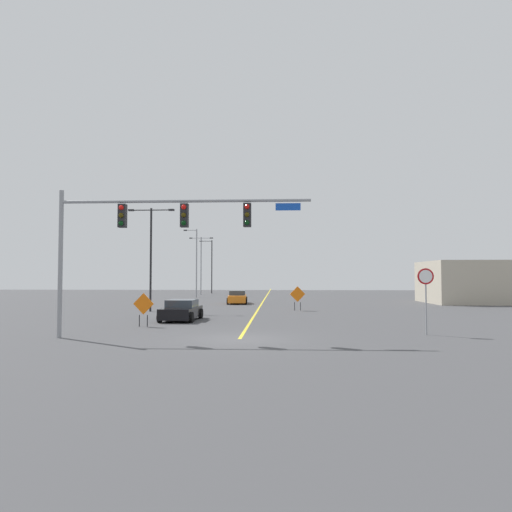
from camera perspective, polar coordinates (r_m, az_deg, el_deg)
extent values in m
plane|color=#444447|center=(20.54, -2.03, -10.18)|extent=(142.01, 142.01, 0.00)
cube|color=yellow|center=(59.81, 1.19, -5.11)|extent=(0.16, 78.89, 0.01)
cylinder|color=gray|center=(22.53, -22.93, -0.87)|extent=(0.20, 0.20, 6.62)
cylinder|color=gray|center=(20.97, -8.79, 6.69)|extent=(11.20, 0.14, 0.14)
cube|color=black|center=(21.62, -16.11, 4.76)|extent=(0.34, 0.32, 1.05)
sphere|color=red|center=(21.51, -16.25, 5.74)|extent=(0.22, 0.22, 0.22)
sphere|color=#3C3106|center=(21.46, -16.26, 4.82)|extent=(0.22, 0.22, 0.22)
sphere|color=black|center=(21.42, -16.27, 3.89)|extent=(0.22, 0.22, 0.22)
cube|color=black|center=(20.88, -8.80, 4.95)|extent=(0.34, 0.32, 1.05)
sphere|color=red|center=(20.76, -8.89, 5.96)|extent=(0.22, 0.22, 0.22)
sphere|color=#3C3106|center=(20.72, -8.90, 5.01)|extent=(0.22, 0.22, 0.22)
sphere|color=black|center=(20.67, -8.90, 4.05)|extent=(0.22, 0.22, 0.22)
cube|color=black|center=(20.50, -1.08, 5.06)|extent=(0.34, 0.32, 1.05)
sphere|color=red|center=(20.38, -1.11, 6.09)|extent=(0.22, 0.22, 0.22)
sphere|color=#3C3106|center=(20.34, -1.12, 5.12)|extent=(0.22, 0.22, 0.22)
sphere|color=black|center=(20.29, -1.12, 4.14)|extent=(0.22, 0.22, 0.22)
cube|color=#1447B7|center=(20.51, 3.96, 6.06)|extent=(1.10, 0.03, 0.32)
cylinder|color=gray|center=(23.23, 20.20, -6.21)|extent=(0.07, 0.07, 2.36)
cylinder|color=#B20F14|center=(23.18, 20.14, -2.37)|extent=(0.76, 0.03, 0.76)
cylinder|color=white|center=(23.16, 20.16, -2.37)|extent=(0.61, 0.01, 0.61)
cylinder|color=gray|center=(68.29, -6.78, -1.22)|extent=(0.16, 0.16, 8.48)
cylinder|color=gray|center=(68.63, -7.39, 2.20)|extent=(1.52, 0.08, 0.08)
cube|color=#262628|center=(68.77, -8.02, 2.19)|extent=(0.44, 0.24, 0.14)
cylinder|color=gray|center=(68.38, -6.14, 2.21)|extent=(1.52, 0.08, 0.08)
cube|color=#262628|center=(68.27, -5.51, 2.21)|extent=(0.44, 0.24, 0.14)
cylinder|color=black|center=(37.07, -12.82, -0.43)|extent=(0.16, 0.16, 8.08)
cylinder|color=black|center=(37.63, -13.94, 5.50)|extent=(1.60, 0.08, 0.08)
cube|color=#262628|center=(37.87, -15.11, 5.46)|extent=(0.44, 0.24, 0.14)
cylinder|color=black|center=(37.20, -11.57, 5.57)|extent=(1.60, 0.08, 0.08)
cube|color=#262628|center=(37.01, -10.36, 5.60)|extent=(0.44, 0.24, 0.14)
cylinder|color=black|center=(74.07, -5.46, -1.32)|extent=(0.16, 0.16, 8.47)
cylinder|color=black|center=(74.40, -6.12, 1.83)|extent=(1.77, 0.08, 0.08)
cube|color=#262628|center=(74.54, -6.79, 1.82)|extent=(0.44, 0.24, 0.14)
cylinder|color=gray|center=(60.37, -7.33, -0.88)|extent=(0.16, 0.16, 8.85)
cylinder|color=gray|center=(60.77, -8.00, 3.16)|extent=(1.49, 0.08, 0.08)
cube|color=#262628|center=(60.91, -8.69, 3.15)|extent=(0.44, 0.24, 0.14)
cube|color=orange|center=(37.20, 5.13, -4.69)|extent=(1.23, 0.31, 1.25)
cylinder|color=black|center=(37.19, 4.78, -6.20)|extent=(0.05, 0.05, 0.67)
cylinder|color=black|center=(37.31, 5.50, -6.19)|extent=(0.05, 0.05, 0.67)
cube|color=orange|center=(26.12, -13.67, -5.74)|extent=(1.17, 0.14, 1.17)
cylinder|color=black|center=(26.28, -14.16, -7.73)|extent=(0.05, 0.05, 0.63)
cylinder|color=black|center=(26.11, -13.23, -7.77)|extent=(0.05, 0.05, 0.63)
cube|color=black|center=(29.34, -9.19, -6.87)|extent=(2.02, 4.12, 0.66)
cube|color=#333D47|center=(29.50, -9.08, -5.77)|extent=(1.76, 2.03, 0.46)
cylinder|color=black|center=(28.23, -11.76, -7.37)|extent=(0.24, 0.65, 0.64)
cylinder|color=black|center=(27.76, -8.00, -7.48)|extent=(0.24, 0.65, 0.64)
cylinder|color=black|center=(30.96, -10.26, -6.95)|extent=(0.24, 0.65, 0.64)
cylinder|color=black|center=(30.53, -6.81, -7.03)|extent=(0.24, 0.65, 0.64)
cube|color=orange|center=(46.43, -2.31, -5.26)|extent=(1.97, 4.35, 0.67)
cube|color=#333D47|center=(46.62, -2.30, -4.55)|extent=(1.67, 2.11, 0.47)
cylinder|color=black|center=(44.99, -3.48, -5.58)|extent=(0.26, 0.65, 0.64)
cylinder|color=black|center=(44.93, -1.27, -5.58)|extent=(0.26, 0.65, 0.64)
cylinder|color=black|center=(47.96, -3.29, -5.38)|extent=(0.26, 0.65, 0.64)
cylinder|color=black|center=(47.91, -1.21, -5.39)|extent=(0.26, 0.65, 0.64)
cube|color=#B2A893|center=(51.85, 23.94, -2.95)|extent=(6.94, 8.53, 4.27)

